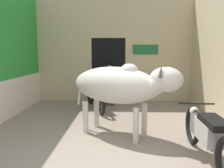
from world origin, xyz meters
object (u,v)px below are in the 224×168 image
object	(u,v)px
motorcycle_far	(95,93)
shopkeeper_seated	(110,84)
motorcycle_near	(207,134)
cow	(120,85)
plastic_stool	(120,95)

from	to	relation	value
motorcycle_far	shopkeeper_seated	xyz separation A→B (m)	(0.40, 0.57, 0.19)
motorcycle_near	motorcycle_far	distance (m)	3.67
cow	plastic_stool	bearing A→B (deg)	89.86
shopkeeper_seated	plastic_stool	distance (m)	0.56
cow	plastic_stool	world-z (taller)	cow
motorcycle_near	plastic_stool	size ratio (longest dim) A/B	4.33
cow	motorcycle_near	world-z (taller)	cow
motorcycle_near	motorcycle_far	bearing A→B (deg)	122.78
motorcycle_near	shopkeeper_seated	distance (m)	3.99
motorcycle_near	shopkeeper_seated	size ratio (longest dim) A/B	1.70
plastic_stool	motorcycle_far	bearing A→B (deg)	-131.21
cow	motorcycle_near	xyz separation A→B (m)	(1.27, -1.07, -0.54)
cow	motorcycle_far	size ratio (longest dim) A/B	1.14
motorcycle_far	plastic_stool	size ratio (longest dim) A/B	4.02
cow	motorcycle_far	world-z (taller)	cow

